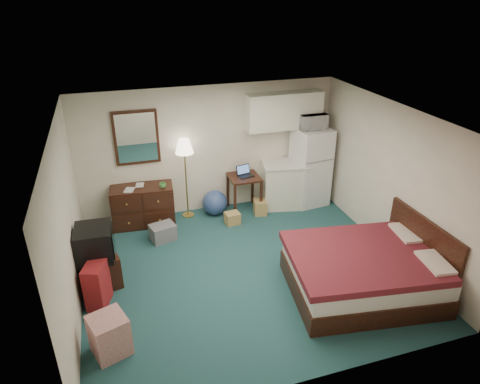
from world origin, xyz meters
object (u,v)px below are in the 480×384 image
object	(u,v)px
dresser	(143,206)
desk	(244,193)
floor_lamp	(186,179)
tv_stand	(100,269)
suitcase	(97,285)
bed	(363,273)
kitchen_counter	(283,185)
fridge	(310,167)

from	to	relation	value
dresser	desk	xyz separation A→B (m)	(1.98, -0.05, -0.01)
floor_lamp	tv_stand	xyz separation A→B (m)	(-1.68, -1.72, -0.53)
floor_lamp	desk	bearing A→B (deg)	-6.08
tv_stand	suitcase	bearing A→B (deg)	-107.08
dresser	bed	size ratio (longest dim) A/B	0.55
tv_stand	suitcase	world-z (taller)	suitcase
desk	tv_stand	size ratio (longest dim) A/B	1.32
tv_stand	kitchen_counter	bearing A→B (deg)	11.20
kitchen_counter	suitcase	distance (m)	4.22
bed	suitcase	size ratio (longest dim) A/B	3.12
floor_lamp	tv_stand	world-z (taller)	floor_lamp
desk	kitchen_counter	world-z (taller)	kitchen_counter
floor_lamp	fridge	bearing A→B (deg)	-3.85
bed	suitcase	xyz separation A→B (m)	(-3.73, 0.88, 0.00)
fridge	tv_stand	bearing A→B (deg)	-166.09
fridge	suitcase	distance (m)	4.72
suitcase	desk	bearing A→B (deg)	55.73
dresser	tv_stand	distance (m)	1.85
desk	kitchen_counter	size ratio (longest dim) A/B	0.83
kitchen_counter	fridge	world-z (taller)	fridge
floor_lamp	kitchen_counter	xyz separation A→B (m)	(1.96, -0.14, -0.34)
dresser	suitcase	xyz separation A→B (m)	(-0.87, -2.12, -0.05)
floor_lamp	bed	xyz separation A→B (m)	(2.00, -3.07, -0.46)
tv_stand	dresser	bearing A→B (deg)	51.10
dresser	kitchen_counter	bearing A→B (deg)	3.98
dresser	kitchen_counter	xyz separation A→B (m)	(2.81, -0.07, 0.07)
fridge	desk	bearing A→B (deg)	171.64
kitchen_counter	suitcase	size ratio (longest dim) A/B	1.36
bed	suitcase	bearing A→B (deg)	175.06
floor_lamp	tv_stand	size ratio (longest dim) A/B	2.80
kitchen_counter	bed	xyz separation A→B (m)	(0.04, -2.93, -0.12)
fridge	bed	xyz separation A→B (m)	(-0.52, -2.90, -0.47)
dresser	floor_lamp	xyz separation A→B (m)	(0.85, 0.07, 0.41)
dresser	kitchen_counter	distance (m)	2.82
kitchen_counter	suitcase	bearing A→B (deg)	-139.17
floor_lamp	bed	world-z (taller)	floor_lamp
fridge	suitcase	bearing A→B (deg)	-160.85
floor_lamp	suitcase	world-z (taller)	floor_lamp
floor_lamp	suitcase	xyz separation A→B (m)	(-1.72, -2.19, -0.46)
tv_stand	suitcase	size ratio (longest dim) A/B	0.85
floor_lamp	suitcase	bearing A→B (deg)	-128.17
dresser	tv_stand	bearing A→B (deg)	-111.26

